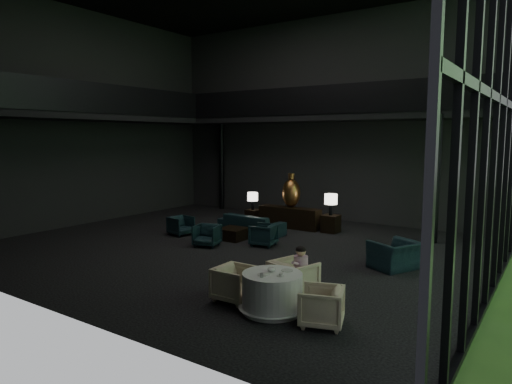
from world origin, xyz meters
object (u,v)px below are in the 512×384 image
Objects in this scene: lounge_armchair_east at (263,234)px; window_armchair at (395,250)px; dining_table at (272,295)px; coffee_table at (233,234)px; bronze_urn at (291,193)px; dining_chair_east at (321,305)px; side_table_left at (253,216)px; console at (290,217)px; table_lamp_right at (331,200)px; sofa at (251,219)px; lounge_armchair_south at (207,235)px; lounge_armchair_west at (181,226)px; dining_chair_north at (293,275)px; table_lamp_left at (253,197)px; child at (301,261)px; side_table_right at (331,224)px; dining_chair_west at (235,282)px.

lounge_armchair_east is 4.10m from window_armchair.
coffee_table is at bearing 133.88° from dining_table.
bronze_urn is at bearing 78.91° from coffee_table.
side_table_left is at bearing -156.78° from dining_chair_east.
table_lamp_right reaches higher than console.
sofa is 1.77m from lounge_armchair_east.
window_armchair is at bearing -32.85° from console.
lounge_armchair_west is at bearing 141.20° from lounge_armchair_south.
bronze_urn is 1.36× the size of dining_chair_north.
coffee_table is at bearing -68.53° from table_lamp_left.
side_table_left is 9.70m from dining_chair_east.
dining_table is 1.09m from child.
lounge_armchair_south reaches higher than lounge_armchair_west.
table_lamp_right is at bearing 2.10° from table_lamp_left.
lounge_armchair_west is at bearing -140.84° from side_table_right.
bronze_urn is at bearing 64.36° from lounge_armchair_south.
lounge_armchair_east is at bearing -50.37° from table_lamp_left.
sofa is at bearing 127.91° from dining_table.
coffee_table is (-1.29, 0.16, -0.17)m from lounge_armchair_east.
child is (6.25, -3.05, 0.44)m from lounge_armchair_west.
dining_table is 1.43× the size of dining_chair_north.
dining_chair_west is (1.25, -7.20, -0.75)m from table_lamp_right.
table_lamp_left is 1.05× the size of child.
lounge_armchair_south is 6.44m from dining_chair_east.
side_table_left is (-1.60, -0.13, -1.02)m from bronze_urn.
dining_chair_north is at bearing -71.75° from side_table_right.
dining_chair_north is at bearing -150.28° from dining_chair_east.
lounge_armchair_south is at bearing -99.12° from bronze_urn.
bronze_urn is 1.96× the size of child.
console reaches higher than dining_chair_east.
console reaches higher than lounge_armchair_east.
sofa is at bearing -154.55° from dining_chair_east.
side_table_right is 0.73× the size of coffee_table.
child is (-0.99, 1.06, 0.39)m from dining_chair_east.
table_lamp_left is 0.51× the size of dining_table.
child is at bearing -58.71° from bronze_urn.
dining_chair_west is (5.25, -3.97, 0.07)m from lounge_armchair_west.
table_lamp_right is 0.81× the size of dining_chair_north.
table_lamp_left is at bearing -32.80° from dining_chair_north.
lounge_armchair_west is 0.83× the size of dining_chair_west.
window_armchair is (6.43, -3.10, 0.22)m from side_table_left.
sofa is 3.48× the size of dining_chair_east.
child is at bearing -155.29° from dining_chair_east.
lounge_armchair_east is 0.95× the size of dining_chair_east.
side_table_left is 1.97m from sofa.
side_table_left is at bearing -179.19° from console.
coffee_table is 5.53m from dining_chair_north.
table_lamp_right is 6.69m from dining_chair_north.
table_lamp_left is 3.73m from lounge_armchair_east.
side_table_right is 5.17m from lounge_armchair_west.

